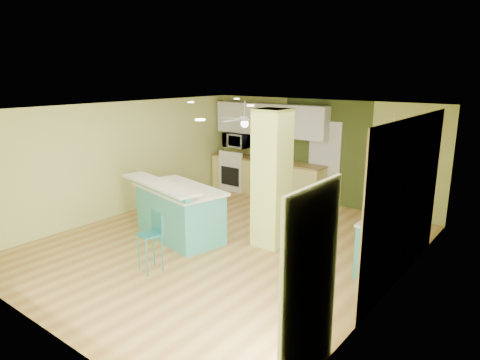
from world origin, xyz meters
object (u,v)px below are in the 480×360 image
object	(u,v)px
bar_stool	(153,232)
side_counter	(387,243)
peninsula	(179,211)
canister	(167,183)
fruit_bowl	(273,159)

from	to	relation	value
bar_stool	side_counter	size ratio (longest dim) A/B	0.71
bar_stool	side_counter	world-z (taller)	bar_stool
peninsula	canister	bearing A→B (deg)	-137.82
side_counter	fruit_bowl	distance (m)	4.51
side_counter	canister	xyz separation A→B (m)	(-3.82, -1.20, 0.63)
canister	peninsula	bearing A→B (deg)	29.71
bar_stool	fruit_bowl	bearing A→B (deg)	112.51
peninsula	side_counter	world-z (taller)	peninsula
side_counter	canister	world-z (taller)	canister
side_counter	fruit_bowl	xyz separation A→B (m)	(-3.78, 2.40, 0.53)
side_counter	canister	bearing A→B (deg)	-162.58
bar_stool	canister	xyz separation A→B (m)	(-0.89, 1.14, 0.42)
canister	fruit_bowl	bearing A→B (deg)	89.49
fruit_bowl	bar_stool	bearing A→B (deg)	-79.72
peninsula	fruit_bowl	distance (m)	3.52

